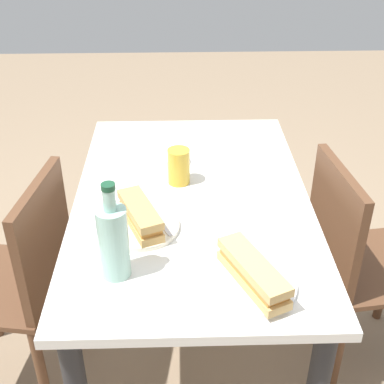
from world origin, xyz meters
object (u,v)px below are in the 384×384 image
Objects in this scene: baguette_sandwich_near at (253,272)px; knife_near at (267,273)px; chair_near at (22,277)px; beer_glass at (179,166)px; plate_far at (141,227)px; dining_table at (192,228)px; knife_far at (155,218)px; plate_near at (252,285)px; chair_far at (355,259)px; baguette_sandwich_far at (140,215)px; olive_bowl at (173,159)px; water_bottle at (113,240)px.

baguette_sandwich_near is 1.50× the size of knife_near.
chair_near is 0.65m from beer_glass.
baguette_sandwich_near is 0.40m from plate_far.
beer_glass is (-0.10, -0.04, 0.18)m from dining_table.
plate_far is 1.39× the size of knife_far.
plate_near reaches higher than dining_table.
chair_far is 0.76m from knife_far.
chair_near reaches higher than dining_table.
baguette_sandwich_far is 2.15× the size of olive_bowl.
knife_far is 1.54× the size of olive_bowl.
baguette_sandwich_near is (0.43, 0.14, 0.17)m from dining_table.
dining_table is 7.27× the size of knife_far.
plate_near is 1.00× the size of plate_far.
dining_table is 1.37× the size of chair_near.
chair_near is at bearing -72.62° from beer_glass.
knife_near is at bearing 48.96° from knife_far.
olive_bowl reaches higher than knife_near.
beer_glass is at bearing 156.56° from plate_far.
olive_bowl is at bearing 166.02° from water_bottle.
baguette_sandwich_far is at bearing -131.38° from baguette_sandwich_near.
baguette_sandwich_far is 0.29m from beer_glass.
baguette_sandwich_near reaches higher than knife_near.
plate_near is 0.89× the size of baguette_sandwich_near.
water_bottle is (0.23, -0.10, 0.09)m from knife_far.
water_bottle reaches higher than knife_far.
chair_far is at bearing 134.08° from plate_near.
water_bottle is 2.59× the size of olive_bowl.
baguette_sandwich_near is 0.93× the size of water_bottle.
water_bottle is (-0.06, -0.35, 0.10)m from plate_near.
plate_near is at bearing 48.62° from plate_far.
beer_glass is (-0.17, 0.54, 0.33)m from chair_near.
dining_table is 1.37× the size of chair_far.
beer_glass reaches higher than chair_far.
knife_far reaches higher than dining_table.
chair_far is 1.00× the size of chair_near.
knife_far is (0.13, -0.69, 0.28)m from chair_far.
knife_near is 1.62× the size of olive_bowl.
knife_far is at bearing -138.80° from baguette_sandwich_near.
chair_far is 8.13× the size of olive_bowl.
beer_glass is 1.15× the size of olive_bowl.
plate_far is (0.10, 0.42, 0.27)m from chair_near.
plate_near is at bearing 41.20° from knife_far.
water_bottle reaches higher than baguette_sandwich_far.
plate_near is at bearing 63.32° from chair_near.
olive_bowl is (-0.23, -0.06, 0.14)m from dining_table.
dining_table is at bearing 96.98° from chair_near.
olive_bowl is at bearing -165.12° from dining_table.
plate_far is at bearing -13.28° from olive_bowl.
plate_far is at bearing -55.17° from knife_far.
baguette_sandwich_near is at bearing -53.19° from knife_near.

